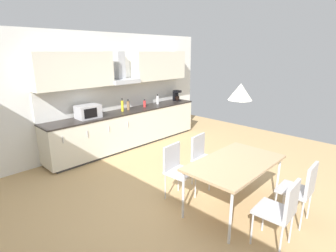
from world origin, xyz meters
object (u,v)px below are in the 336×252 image
at_px(bottle_yellow, 122,106).
at_px(chair_far_right, 203,155).
at_px(bottle_brown, 128,105).
at_px(chair_near_right, 302,187).
at_px(pendant_lamp, 240,92).
at_px(microwave, 88,112).
at_px(coffee_maker, 176,96).
at_px(bottle_white, 158,100).
at_px(bottle_red, 145,104).
at_px(dining_table, 235,165).
at_px(chair_far_left, 177,166).
at_px(chair_near_left, 281,208).

height_order(bottle_yellow, chair_far_right, bottle_yellow).
relative_size(bottle_brown, chair_near_right, 0.30).
height_order(chair_near_right, pendant_lamp, pendant_lamp).
height_order(microwave, coffee_maker, coffee_maker).
xyz_separation_m(bottle_white, pendant_lamp, (-1.65, -3.33, 0.74)).
bearing_deg(pendant_lamp, bottle_yellow, 82.02).
relative_size(bottle_red, pendant_lamp, 0.62).
height_order(dining_table, chair_far_left, chair_far_left).
bearing_deg(bottle_yellow, chair_far_left, -108.01).
xyz_separation_m(bottle_white, dining_table, (-1.65, -3.33, -0.30)).
bearing_deg(coffee_maker, bottle_white, 177.25).
distance_m(coffee_maker, bottle_yellow, 1.91).
distance_m(bottle_yellow, chair_far_left, 2.65).
distance_m(microwave, dining_table, 3.32).
bearing_deg(microwave, coffee_maker, 0.54).
bearing_deg(chair_far_left, bottle_white, 51.59).
xyz_separation_m(bottle_white, chair_far_right, (-1.33, -2.52, -0.48)).
height_order(coffee_maker, chair_far_right, coffee_maker).
bearing_deg(chair_near_left, chair_far_left, 90.34).
distance_m(microwave, chair_far_left, 2.51).
height_order(bottle_white, pendant_lamp, pendant_lamp).
bearing_deg(chair_near_left, coffee_maker, 56.71).
bearing_deg(bottle_yellow, bottle_brown, 6.05).
xyz_separation_m(chair_far_right, pendant_lamp, (-0.33, -0.81, 1.22)).
xyz_separation_m(bottle_yellow, chair_near_right, (-0.12, -4.10, -0.49)).
height_order(chair_far_right, chair_near_right, same).
distance_m(bottle_yellow, dining_table, 3.33).
relative_size(bottle_red, dining_table, 0.13).
bearing_deg(chair_near_right, chair_far_right, 90.39).
bearing_deg(bottle_yellow, chair_far_right, -93.04).
bearing_deg(chair_far_right, pendant_lamp, -112.03).
distance_m(bottle_brown, chair_far_right, 2.56).
bearing_deg(chair_far_right, bottle_white, 62.26).
bearing_deg(dining_table, bottle_white, 63.60).
relative_size(coffee_maker, bottle_brown, 1.15).
height_order(bottle_brown, chair_far_right, bottle_brown).
relative_size(bottle_white, chair_far_right, 0.31).
bearing_deg(dining_table, coffee_maker, 54.35).
xyz_separation_m(bottle_yellow, bottle_red, (0.69, 0.00, -0.05)).
height_order(bottle_yellow, chair_near_left, bottle_yellow).
relative_size(bottle_yellow, chair_far_left, 0.36).
height_order(bottle_white, dining_table, bottle_white).
bearing_deg(coffee_maker, bottle_yellow, -179.63).
bearing_deg(bottle_brown, chair_near_right, -94.26).
bearing_deg(chair_far_right, microwave, 107.28).
bearing_deg(coffee_maker, dining_table, -125.65).
xyz_separation_m(dining_table, chair_far_right, (0.33, 0.81, -0.17)).
bearing_deg(bottle_yellow, bottle_white, 2.22).
xyz_separation_m(bottle_white, chair_near_right, (-1.31, -4.15, -0.48)).
bearing_deg(dining_table, chair_near_left, -112.33).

